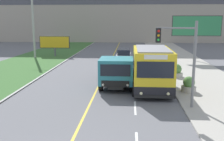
{
  "coord_description": "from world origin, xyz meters",
  "views": [
    {
      "loc": [
        2.43,
        -6.89,
        5.09
      ],
      "look_at": [
        1.1,
        11.89,
        1.4
      ],
      "focal_mm": 42.0,
      "sensor_mm": 36.0,
      "label": 1
    }
  ],
  "objects": [
    {
      "name": "billboard_large",
      "position": [
        10.32,
        25.57,
        4.16
      ],
      "size": [
        5.87,
        0.24,
        5.53
      ],
      "color": "#59595B",
      "rests_on": "ground_plane"
    },
    {
      "name": "billboard_small",
      "position": [
        -8.09,
        28.84,
        1.92
      ],
      "size": [
        4.21,
        0.24,
        2.82
      ],
      "color": "#59595B",
      "rests_on": "ground_plane"
    },
    {
      "name": "dump_truck",
      "position": [
        1.43,
        12.55,
        1.19
      ],
      "size": [
        2.5,
        6.81,
        2.33
      ],
      "color": "black",
      "rests_on": "ground_plane"
    },
    {
      "name": "traffic_light_mast",
      "position": [
        5.31,
        7.93,
        3.22
      ],
      "size": [
        2.28,
        0.32,
        5.01
      ],
      "color": "slate",
      "rests_on": "ground_plane"
    },
    {
      "name": "car_distant",
      "position": [
        1.61,
        25.37,
        0.69
      ],
      "size": [
        1.8,
        4.3,
        1.45
      ],
      "color": "silver",
      "rests_on": "ground_plane"
    },
    {
      "name": "planter_round_second",
      "position": [
        6.49,
        16.11,
        0.58
      ],
      "size": [
        1.15,
        1.15,
        1.16
      ],
      "color": "#B7B2A8",
      "rests_on": "sidewalk_right"
    },
    {
      "name": "utility_pole_far",
      "position": [
        -10.33,
        27.1,
        4.87
      ],
      "size": [
        1.8,
        0.28,
        9.62
      ],
      "color": "#9E9E99",
      "rests_on": "ground_plane"
    },
    {
      "name": "planter_round_third",
      "position": [
        6.57,
        20.95,
        0.55
      ],
      "size": [
        1.0,
        1.0,
        1.08
      ],
      "color": "#B7B2A8",
      "rests_on": "sidewalk_right"
    },
    {
      "name": "planter_round_near",
      "position": [
        6.55,
        11.26,
        0.55
      ],
      "size": [
        1.02,
        1.02,
        1.09
      ],
      "color": "#B7B2A8",
      "rests_on": "sidewalk_right"
    },
    {
      "name": "city_bus",
      "position": [
        3.96,
        11.56,
        1.57
      ],
      "size": [
        2.71,
        5.5,
        3.11
      ],
      "color": "yellow",
      "rests_on": "ground_plane"
    }
  ]
}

